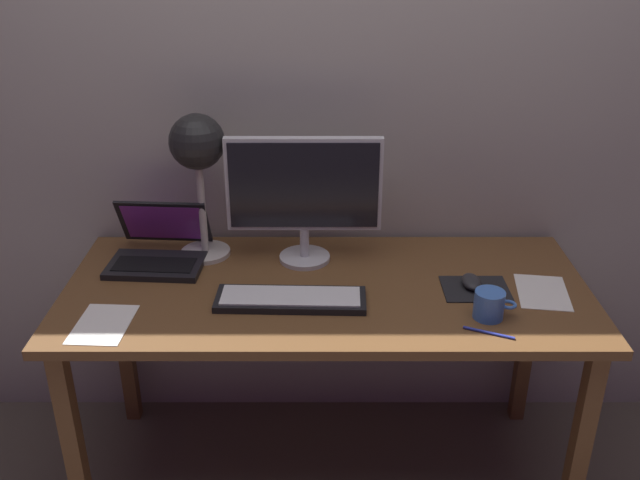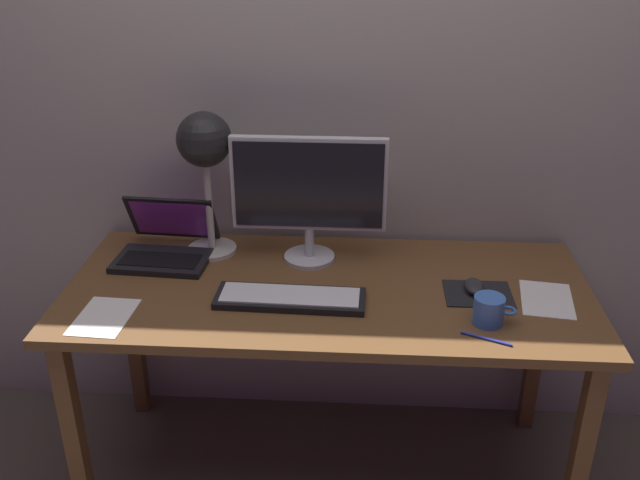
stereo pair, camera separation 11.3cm
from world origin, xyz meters
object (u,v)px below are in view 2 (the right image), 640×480
object	(u,v)px
monitor	(309,191)
laptop	(167,240)
desk_lamp	(205,150)
mouse	(474,286)
coffee_mug	(489,310)
keyboard_main	(290,298)
pen	(486,339)

from	to	relation	value
monitor	laptop	world-z (taller)	monitor
monitor	desk_lamp	size ratio (longest dim) A/B	1.02
mouse	coffee_mug	xyz separation A→B (m)	(0.02, -0.17, 0.02)
desk_lamp	coffee_mug	world-z (taller)	desk_lamp
monitor	coffee_mug	distance (m)	0.67
coffee_mug	laptop	bearing A→B (deg)	160.25
keyboard_main	mouse	bearing A→B (deg)	9.41
monitor	desk_lamp	distance (m)	0.35
keyboard_main	mouse	distance (m)	0.55
desk_lamp	coffee_mug	xyz separation A→B (m)	(0.86, -0.39, -0.32)
keyboard_main	mouse	size ratio (longest dim) A/B	4.62
mouse	laptop	bearing A→B (deg)	169.20
coffee_mug	pen	bearing A→B (deg)	-101.33
mouse	coffee_mug	size ratio (longest dim) A/B	0.80
coffee_mug	mouse	bearing A→B (deg)	95.37
monitor	pen	distance (m)	0.72
desk_lamp	coffee_mug	bearing A→B (deg)	-24.70
desk_lamp	pen	world-z (taller)	desk_lamp
laptop	mouse	world-z (taller)	laptop
laptop	desk_lamp	world-z (taller)	desk_lamp
keyboard_main	desk_lamp	distance (m)	0.55
keyboard_main	desk_lamp	world-z (taller)	desk_lamp
coffee_mug	monitor	bearing A→B (deg)	145.99
monitor	keyboard_main	xyz separation A→B (m)	(-0.04, -0.27, -0.23)
coffee_mug	pen	distance (m)	0.10
desk_lamp	mouse	size ratio (longest dim) A/B	4.98
keyboard_main	pen	xyz separation A→B (m)	(0.54, -0.17, -0.01)
laptop	desk_lamp	xyz separation A→B (m)	(0.14, 0.04, 0.30)
monitor	keyboard_main	world-z (taller)	monitor
mouse	pen	size ratio (longest dim) A/B	0.69
laptop	mouse	xyz separation A→B (m)	(0.98, -0.19, -0.03)
desk_lamp	mouse	xyz separation A→B (m)	(0.84, -0.22, -0.34)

